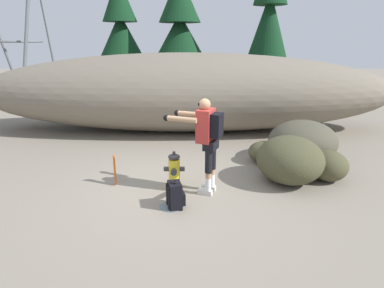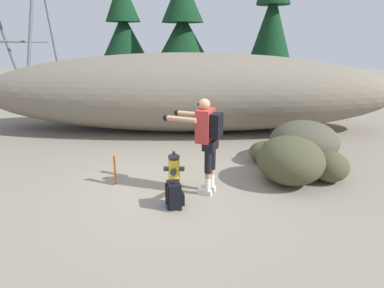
# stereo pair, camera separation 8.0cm
# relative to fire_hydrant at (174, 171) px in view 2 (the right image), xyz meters

# --- Properties ---
(ground_plane) EXTENTS (56.00, 56.00, 0.04)m
(ground_plane) POSITION_rel_fire_hydrant_xyz_m (0.12, -0.15, -0.34)
(ground_plane) COLOR gray
(dirt_embankment) EXTENTS (12.61, 3.20, 2.33)m
(dirt_embankment) POSITION_rel_fire_hydrant_xyz_m (0.12, 4.20, 0.85)
(dirt_embankment) COLOR #756B5B
(dirt_embankment) RESTS_ON ground_plane
(fire_hydrant) EXTENTS (0.39, 0.34, 0.70)m
(fire_hydrant) POSITION_rel_fire_hydrant_xyz_m (0.00, 0.00, 0.00)
(fire_hydrant) COLOR yellow
(fire_hydrant) RESTS_ON ground_plane
(hydrant_water_jet) EXTENTS (0.40, 0.87, 0.44)m
(hydrant_water_jet) POSITION_rel_fire_hydrant_xyz_m (0.00, -0.54, -0.17)
(hydrant_water_jet) COLOR silver
(hydrant_water_jet) RESTS_ON ground_plane
(utility_worker) EXTENTS (1.04, 0.73, 1.72)m
(utility_worker) POSITION_rel_fire_hydrant_xyz_m (0.58, -0.23, 0.77)
(utility_worker) COLOR beige
(utility_worker) RESTS_ON ground_plane
(spare_backpack) EXTENTS (0.33, 0.34, 0.47)m
(spare_backpack) POSITION_rel_fire_hydrant_xyz_m (0.06, -0.81, -0.10)
(spare_backpack) COLOR black
(spare_backpack) RESTS_ON ground_plane
(boulder_large) EXTENTS (2.15, 2.12, 0.94)m
(boulder_large) POSITION_rel_fire_hydrant_xyz_m (2.85, 1.42, 0.15)
(boulder_large) COLOR #4B4738
(boulder_large) RESTS_ON ground_plane
(boulder_mid) EXTENTS (1.31, 1.37, 0.91)m
(boulder_mid) POSITION_rel_fire_hydrant_xyz_m (2.22, 0.24, 0.14)
(boulder_mid) COLOR #43432B
(boulder_mid) RESTS_ON ground_plane
(boulder_small) EXTENTS (0.95, 0.96, 0.60)m
(boulder_small) POSITION_rel_fire_hydrant_xyz_m (3.02, 0.32, -0.02)
(boulder_small) COLOR #47442C
(boulder_small) RESTS_ON ground_plane
(boulder_outlier) EXTENTS (0.98, 0.95, 0.48)m
(boulder_outlier) POSITION_rel_fire_hydrant_xyz_m (1.98, 1.31, -0.08)
(boulder_outlier) COLOR #44442B
(boulder_outlier) RESTS_ON ground_plane
(pine_tree_far_left) EXTENTS (2.42, 2.42, 5.43)m
(pine_tree_far_left) POSITION_rel_fire_hydrant_xyz_m (-3.00, 10.09, 2.83)
(pine_tree_far_left) COLOR #47331E
(pine_tree_far_left) RESTS_ON ground_plane
(pine_tree_left) EXTENTS (2.80, 2.80, 5.41)m
(pine_tree_left) POSITION_rel_fire_hydrant_xyz_m (-0.25, 9.39, 2.75)
(pine_tree_left) COLOR #47331E
(pine_tree_left) RESTS_ON ground_plane
(pine_tree_center) EXTENTS (2.12, 2.12, 6.86)m
(pine_tree_center) POSITION_rel_fire_hydrant_xyz_m (3.45, 8.59, 3.25)
(pine_tree_center) COLOR #47331E
(pine_tree_center) RESTS_ON ground_plane
(survey_stake) EXTENTS (0.04, 0.04, 0.60)m
(survey_stake) POSITION_rel_fire_hydrant_xyz_m (-1.14, 0.08, -0.02)
(survey_stake) COLOR #E55914
(survey_stake) RESTS_ON ground_plane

